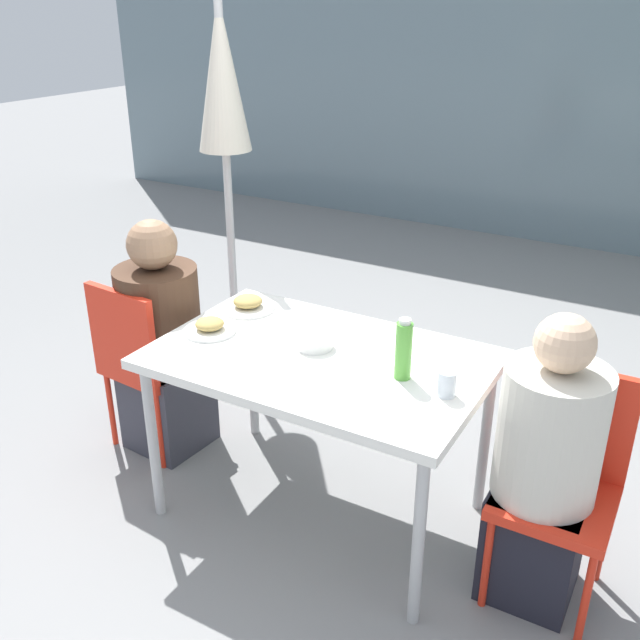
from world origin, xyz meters
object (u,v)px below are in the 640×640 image
object	(u,v)px
salad_bowl	(315,341)
person_right	(544,472)
chair_left	(143,356)
person_left	(162,346)
bottle	(404,350)
chair_right	(563,469)
drinking_cup	(447,383)
closed_umbrella	(224,113)

from	to	relation	value
salad_bowl	person_right	bearing A→B (deg)	-2.59
chair_left	person_right	size ratio (longest dim) A/B	0.77
salad_bowl	person_left	bearing A→B (deg)	177.98
chair_left	bottle	world-z (taller)	bottle
chair_right	salad_bowl	bearing A→B (deg)	1.87
person_left	salad_bowl	distance (m)	0.88
person_left	bottle	size ratio (longest dim) A/B	4.85
chair_left	bottle	bearing A→B (deg)	4.55
chair_left	drinking_cup	size ratio (longest dim) A/B	9.17
chair_right	bottle	size ratio (longest dim) A/B	3.65
drinking_cup	bottle	bearing A→B (deg)	167.92
person_right	person_left	bearing A→B (deg)	-2.60
person_left	chair_right	size ratio (longest dim) A/B	1.33
person_left	closed_umbrella	size ratio (longest dim) A/B	0.56
closed_umbrella	bottle	world-z (taller)	closed_umbrella
chair_right	drinking_cup	xyz separation A→B (m)	(-0.41, -0.13, 0.30)
chair_right	closed_umbrella	xyz separation A→B (m)	(-2.03, 0.80, 0.98)
chair_left	bottle	xyz separation A→B (m)	(1.31, -0.01, 0.36)
chair_right	closed_umbrella	distance (m)	2.39
drinking_cup	salad_bowl	bearing A→B (deg)	170.95
person_left	chair_right	world-z (taller)	person_left
closed_umbrella	drinking_cup	xyz separation A→B (m)	(1.62, -0.93, -0.68)
chair_left	chair_right	size ratio (longest dim) A/B	1.00
person_right	salad_bowl	world-z (taller)	person_right
chair_right	salad_bowl	world-z (taller)	chair_right
person_left	chair_left	bearing A→B (deg)	-121.92
person_right	closed_umbrella	bearing A→B (deg)	-24.31
chair_left	drinking_cup	bearing A→B (deg)	3.07
chair_left	closed_umbrella	bearing A→B (deg)	102.87
chair_right	salad_bowl	xyz separation A→B (m)	(-1.00, -0.04, 0.28)
chair_left	person_right	world-z (taller)	person_right
person_right	chair_left	bearing A→B (deg)	-0.19
drinking_cup	closed_umbrella	bearing A→B (deg)	150.02
person_right	bottle	bearing A→B (deg)	0.90
person_right	closed_umbrella	world-z (taller)	closed_umbrella
person_left	closed_umbrella	world-z (taller)	closed_umbrella
closed_umbrella	drinking_cup	size ratio (longest dim) A/B	21.85
closed_umbrella	chair_left	bearing A→B (deg)	-82.05
closed_umbrella	drinking_cup	world-z (taller)	closed_umbrella
chair_right	person_left	bearing A→B (deg)	-0.04
bottle	chair_right	bearing A→B (deg)	8.75
bottle	drinking_cup	world-z (taller)	bottle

